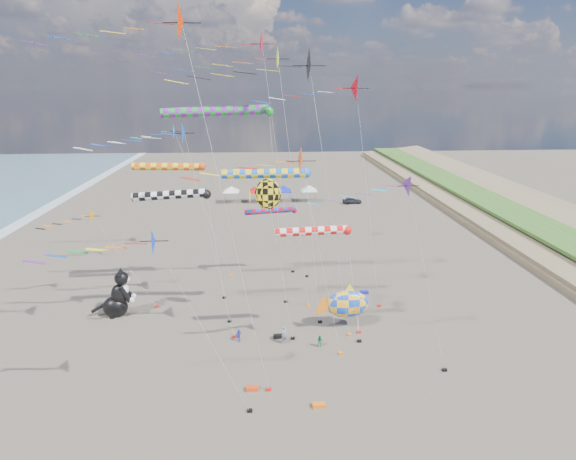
{
  "coord_description": "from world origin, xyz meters",
  "views": [
    {
      "loc": [
        -0.24,
        -24.83,
        21.51
      ],
      "look_at": [
        2.0,
        12.0,
        9.68
      ],
      "focal_mm": 28.0,
      "sensor_mm": 36.0,
      "label": 1
    }
  ],
  "objects_px": {
    "fish_inflatable": "(347,304)",
    "child_blue": "(239,335)",
    "child_green": "(320,342)",
    "person_adult": "(284,335)",
    "cat_inflatable": "(116,292)",
    "parked_car": "(352,200)"
  },
  "relations": [
    {
      "from": "child_blue",
      "to": "parked_car",
      "type": "xyz_separation_m",
      "value": [
        19.58,
        47.83,
        0.04
      ]
    },
    {
      "from": "fish_inflatable",
      "to": "child_green",
      "type": "bearing_deg",
      "value": -132.28
    },
    {
      "from": "cat_inflatable",
      "to": "child_blue",
      "type": "bearing_deg",
      "value": -30.52
    },
    {
      "from": "child_green",
      "to": "child_blue",
      "type": "relative_size",
      "value": 0.96
    },
    {
      "from": "fish_inflatable",
      "to": "child_green",
      "type": "xyz_separation_m",
      "value": [
        -2.82,
        -3.1,
        -1.94
      ]
    },
    {
      "from": "fish_inflatable",
      "to": "parked_car",
      "type": "height_order",
      "value": "fish_inflatable"
    },
    {
      "from": "fish_inflatable",
      "to": "child_blue",
      "type": "xyz_separation_m",
      "value": [
        -9.85,
        -1.71,
        -1.91
      ]
    },
    {
      "from": "parked_car",
      "to": "cat_inflatable",
      "type": "bearing_deg",
      "value": 140.59
    },
    {
      "from": "cat_inflatable",
      "to": "child_blue",
      "type": "xyz_separation_m",
      "value": [
        12.01,
        -5.52,
        -1.86
      ]
    },
    {
      "from": "person_adult",
      "to": "child_blue",
      "type": "xyz_separation_m",
      "value": [
        -4.0,
        0.59,
        -0.25
      ]
    },
    {
      "from": "person_adult",
      "to": "child_blue",
      "type": "bearing_deg",
      "value": 145.27
    },
    {
      "from": "cat_inflatable",
      "to": "child_blue",
      "type": "relative_size",
      "value": 4.21
    },
    {
      "from": "person_adult",
      "to": "parked_car",
      "type": "bearing_deg",
      "value": 45.89
    },
    {
      "from": "child_blue",
      "to": "child_green",
      "type": "bearing_deg",
      "value": -56.65
    },
    {
      "from": "person_adult",
      "to": "child_green",
      "type": "relative_size",
      "value": 1.49
    },
    {
      "from": "fish_inflatable",
      "to": "parked_car",
      "type": "distance_m",
      "value": 47.17
    },
    {
      "from": "fish_inflatable",
      "to": "child_blue",
      "type": "height_order",
      "value": "fish_inflatable"
    },
    {
      "from": "child_green",
      "to": "parked_car",
      "type": "xyz_separation_m",
      "value": [
        12.55,
        49.21,
        0.07
      ]
    },
    {
      "from": "person_adult",
      "to": "parked_car",
      "type": "relative_size",
      "value": 0.45
    },
    {
      "from": "cat_inflatable",
      "to": "child_blue",
      "type": "height_order",
      "value": "cat_inflatable"
    },
    {
      "from": "cat_inflatable",
      "to": "parked_car",
      "type": "xyz_separation_m",
      "value": [
        31.59,
        42.3,
        -1.82
      ]
    },
    {
      "from": "person_adult",
      "to": "child_blue",
      "type": "distance_m",
      "value": 4.05
    }
  ]
}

